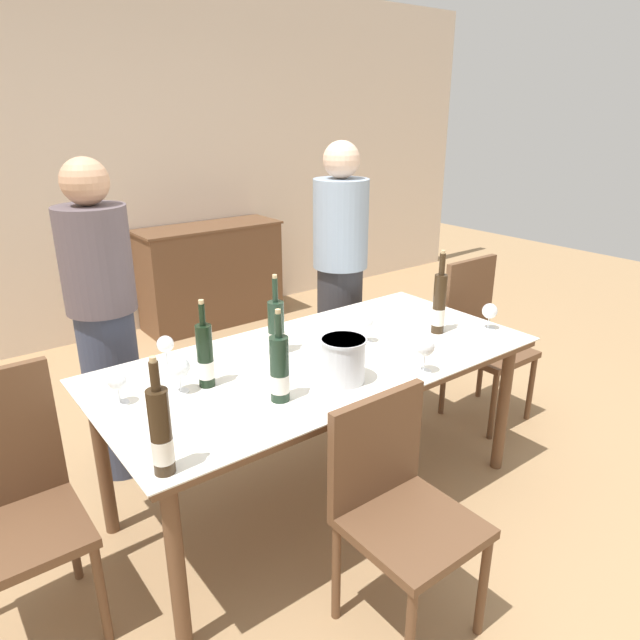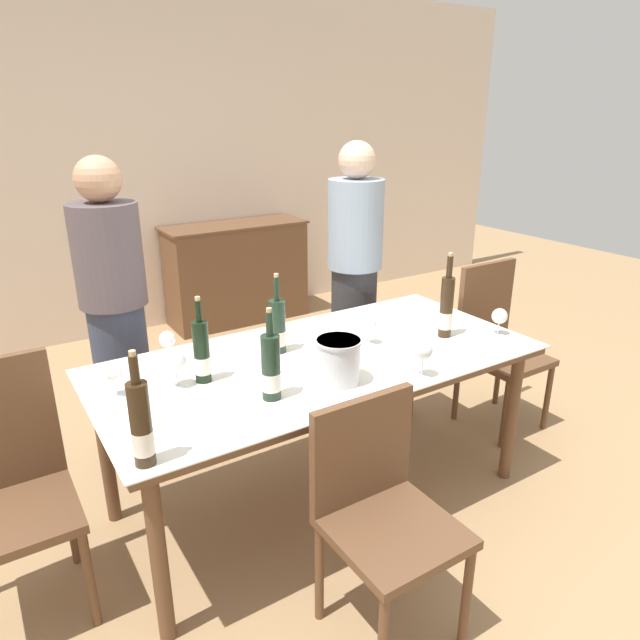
# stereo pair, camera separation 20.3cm
# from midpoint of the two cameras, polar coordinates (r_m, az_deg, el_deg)

# --- Properties ---
(ground_plane) EXTENTS (12.00, 12.00, 0.00)m
(ground_plane) POSITION_cam_midpoint_polar(r_m,az_deg,el_deg) (2.96, 2.05, -17.16)
(ground_plane) COLOR #A37F56
(back_wall) EXTENTS (8.00, 0.10, 2.80)m
(back_wall) POSITION_cam_midpoint_polar(r_m,az_deg,el_deg) (4.95, -17.24, 14.83)
(back_wall) COLOR beige
(back_wall) RESTS_ON ground_plane
(sideboard_cabinet) EXTENTS (1.24, 0.46, 0.87)m
(sideboard_cabinet) POSITION_cam_midpoint_polar(r_m,az_deg,el_deg) (5.11, -7.19, 4.70)
(sideboard_cabinet) COLOR brown
(sideboard_cabinet) RESTS_ON ground_plane
(dining_table) EXTENTS (1.99, 0.95, 0.75)m
(dining_table) POSITION_cam_midpoint_polar(r_m,az_deg,el_deg) (2.60, 2.24, -5.10)
(dining_table) COLOR brown
(dining_table) RESTS_ON ground_plane
(ice_bucket) EXTENTS (0.19, 0.19, 0.19)m
(ice_bucket) POSITION_cam_midpoint_polar(r_m,az_deg,el_deg) (2.32, 4.36, -4.01)
(ice_bucket) COLOR silver
(ice_bucket) RESTS_ON dining_table
(wine_bottle_0) EXTENTS (0.07, 0.07, 0.37)m
(wine_bottle_0) POSITION_cam_midpoint_polar(r_m,az_deg,el_deg) (2.33, -9.33, -3.32)
(wine_bottle_0) COLOR black
(wine_bottle_0) RESTS_ON dining_table
(wine_bottle_1) EXTENTS (0.08, 0.08, 0.37)m
(wine_bottle_1) POSITION_cam_midpoint_polar(r_m,az_deg,el_deg) (2.17, -2.27, -4.93)
(wine_bottle_1) COLOR #1E3323
(wine_bottle_1) RESTS_ON dining_table
(wine_bottle_2) EXTENTS (0.08, 0.08, 0.37)m
(wine_bottle_2) POSITION_cam_midpoint_polar(r_m,az_deg,el_deg) (2.59, -2.04, -0.78)
(wine_bottle_2) COLOR #1E3323
(wine_bottle_2) RESTS_ON dining_table
(wine_bottle_3) EXTENTS (0.06, 0.06, 0.42)m
(wine_bottle_3) POSITION_cam_midpoint_polar(r_m,az_deg,el_deg) (2.85, 14.53, 1.15)
(wine_bottle_3) COLOR #332314
(wine_bottle_3) RESTS_ON dining_table
(wine_bottle_4) EXTENTS (0.07, 0.07, 0.39)m
(wine_bottle_4) POSITION_cam_midpoint_polar(r_m,az_deg,el_deg) (1.84, -14.42, -10.26)
(wine_bottle_4) COLOR #332314
(wine_bottle_4) RESTS_ON dining_table
(wine_glass_0) EXTENTS (0.07, 0.07, 0.14)m
(wine_glass_0) POSITION_cam_midpoint_polar(r_m,az_deg,el_deg) (2.70, 7.16, -0.45)
(wine_glass_0) COLOR white
(wine_glass_0) RESTS_ON dining_table
(wine_glass_1) EXTENTS (0.09, 0.09, 0.15)m
(wine_glass_1) POSITION_cam_midpoint_polar(r_m,az_deg,el_deg) (2.32, -11.89, -4.26)
(wine_glass_1) COLOR white
(wine_glass_1) RESTS_ON dining_table
(wine_glass_2) EXTENTS (0.08, 0.08, 0.16)m
(wine_glass_2) POSITION_cam_midpoint_polar(r_m,az_deg,el_deg) (2.41, 12.66, -3.12)
(wine_glass_2) COLOR white
(wine_glass_2) RESTS_ON dining_table
(wine_glass_3) EXTENTS (0.08, 0.08, 0.14)m
(wine_glass_3) POSITION_cam_midpoint_polar(r_m,az_deg,el_deg) (2.97, 19.41, 0.25)
(wine_glass_3) COLOR white
(wine_glass_3) RESTS_ON dining_table
(wine_glass_4) EXTENTS (0.07, 0.07, 0.15)m
(wine_glass_4) POSITION_cam_midpoint_polar(r_m,az_deg,el_deg) (2.55, -12.85, -2.01)
(wine_glass_4) COLOR white
(wine_glass_4) RESTS_ON dining_table
(wine_glass_5) EXTENTS (0.07, 0.07, 0.13)m
(wine_glass_5) POSITION_cam_midpoint_polar(r_m,az_deg,el_deg) (2.31, -17.54, -5.28)
(wine_glass_5) COLOR white
(wine_glass_5) RESTS_ON dining_table
(chair_left_end) EXTENTS (0.42, 0.42, 0.98)m
(chair_left_end) POSITION_cam_midpoint_polar(r_m,az_deg,el_deg) (2.37, -26.69, -14.00)
(chair_left_end) COLOR brown
(chair_left_end) RESTS_ON ground_plane
(chair_right_end) EXTENTS (0.42, 0.42, 0.97)m
(chair_right_end) POSITION_cam_midpoint_polar(r_m,az_deg,el_deg) (3.55, 18.69, -1.60)
(chair_right_end) COLOR brown
(chair_right_end) RESTS_ON ground_plane
(chair_near_front) EXTENTS (0.42, 0.42, 0.87)m
(chair_near_front) POSITION_cam_midpoint_polar(r_m,az_deg,el_deg) (2.11, 8.88, -17.73)
(chair_near_front) COLOR brown
(chair_near_front) RESTS_ON ground_plane
(person_host) EXTENTS (0.33, 0.33, 1.61)m
(person_host) POSITION_cam_midpoint_polar(r_m,az_deg,el_deg) (3.01, -17.90, 0.03)
(person_host) COLOR #383F56
(person_host) RESTS_ON ground_plane
(person_guest_left) EXTENTS (0.33, 0.33, 1.64)m
(person_guest_left) POSITION_cam_midpoint_polar(r_m,az_deg,el_deg) (3.50, 5.12, 4.05)
(person_guest_left) COLOR #2D2D33
(person_guest_left) RESTS_ON ground_plane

